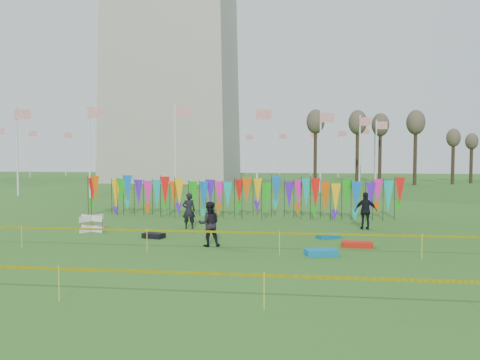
# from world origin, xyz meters

# --- Properties ---
(ground) EXTENTS (160.00, 160.00, 0.00)m
(ground) POSITION_xyz_m (0.00, 0.00, 0.00)
(ground) COLOR #245217
(ground) RESTS_ON ground
(flagpole_ring) EXTENTS (57.40, 56.16, 8.00)m
(flagpole_ring) POSITION_xyz_m (-14.00, 48.00, 4.00)
(flagpole_ring) COLOR silver
(flagpole_ring) RESTS_ON ground
(banner_row) EXTENTS (18.64, 0.64, 2.29)m
(banner_row) POSITION_xyz_m (0.28, 8.96, 1.41)
(banner_row) COLOR black
(banner_row) RESTS_ON ground
(caution_tape_near) EXTENTS (26.00, 0.02, 0.90)m
(caution_tape_near) POSITION_xyz_m (-0.22, -1.09, 0.78)
(caution_tape_near) COLOR #E0D304
(caution_tape_near) RESTS_ON ground
(caution_tape_far) EXTENTS (26.00, 0.02, 0.90)m
(caution_tape_far) POSITION_xyz_m (-0.22, -7.15, 0.78)
(caution_tape_far) COLOR #E0D304
(caution_tape_far) RESTS_ON ground
(box_kite) EXTENTS (0.73, 0.73, 0.81)m
(box_kite) POSITION_xyz_m (-6.01, 3.03, 0.41)
(box_kite) COLOR red
(box_kite) RESTS_ON ground
(person_left) EXTENTS (0.78, 0.67, 1.79)m
(person_left) POSITION_xyz_m (-1.66, 4.62, 0.89)
(person_left) COLOR black
(person_left) RESTS_ON ground
(person_mid) EXTENTS (0.98, 0.74, 1.80)m
(person_mid) POSITION_xyz_m (0.21, 0.31, 0.90)
(person_mid) COLOR black
(person_mid) RESTS_ON ground
(person_right) EXTENTS (1.10, 0.65, 1.84)m
(person_right) POSITION_xyz_m (7.02, 5.46, 0.92)
(person_right) COLOR black
(person_right) RESTS_ON ground
(kite_bag_turquoise) EXTENTS (1.24, 0.84, 0.23)m
(kite_bag_turquoise) POSITION_xyz_m (4.58, -0.94, 0.11)
(kite_bag_turquoise) COLOR #0B71A9
(kite_bag_turquoise) RESTS_ON ground
(kite_bag_red) EXTENTS (1.18, 0.56, 0.22)m
(kite_bag_red) POSITION_xyz_m (6.07, 0.86, 0.11)
(kite_bag_red) COLOR red
(kite_bag_red) RESTS_ON ground
(kite_bag_black) EXTENTS (1.03, 0.76, 0.21)m
(kite_bag_black) POSITION_xyz_m (-2.58, 1.83, 0.11)
(kite_bag_black) COLOR black
(kite_bag_black) RESTS_ON ground
(kite_bag_teal) EXTENTS (1.13, 0.92, 0.20)m
(kite_bag_teal) POSITION_xyz_m (5.06, 2.75, 0.10)
(kite_bag_teal) COLOR #0B609D
(kite_bag_teal) RESTS_ON ground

